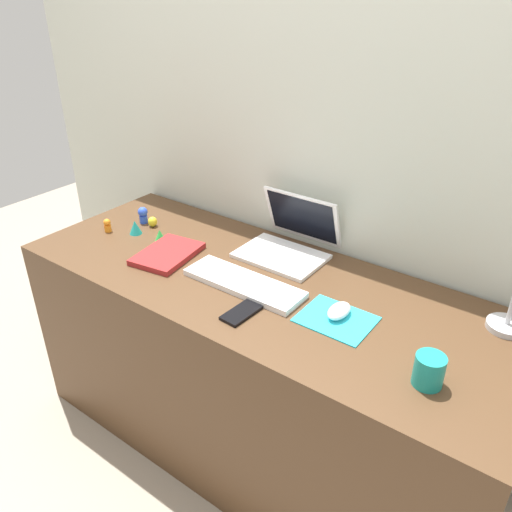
{
  "coord_description": "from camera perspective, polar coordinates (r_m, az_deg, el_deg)",
  "views": [
    {
      "loc": [
        0.84,
        -1.16,
        1.62
      ],
      "look_at": [
        -0.01,
        0.0,
        0.83
      ],
      "focal_mm": 35.98,
      "sensor_mm": 36.0,
      "label": 1
    }
  ],
  "objects": [
    {
      "name": "coffee_mug",
      "position": [
        1.34,
        18.67,
        -11.97
      ],
      "size": [
        0.07,
        0.07,
        0.08
      ],
      "primitive_type": "cylinder",
      "color": "teal",
      "rests_on": "desk"
    },
    {
      "name": "laptop",
      "position": [
        1.84,
        3.87,
        1.98
      ],
      "size": [
        0.3,
        0.28,
        0.2
      ],
      "color": "white",
      "rests_on": "desk"
    },
    {
      "name": "back_wall",
      "position": [
        1.93,
        6.79,
        3.2
      ],
      "size": [
        2.91,
        0.05,
        1.59
      ],
      "primitive_type": "cube",
      "color": "beige",
      "rests_on": "ground_plane"
    },
    {
      "name": "toy_figurine_green",
      "position": [
        1.96,
        -10.63,
        2.26
      ],
      "size": [
        0.04,
        0.04,
        0.05
      ],
      "primitive_type": "cone",
      "color": "green",
      "rests_on": "desk"
    },
    {
      "name": "toy_figurine_yellow",
      "position": [
        2.08,
        -11.42,
        3.76
      ],
      "size": [
        0.04,
        0.04,
        0.04
      ],
      "primitive_type": "ellipsoid",
      "color": "yellow",
      "rests_on": "desk"
    },
    {
      "name": "mousepad",
      "position": [
        1.52,
        8.91,
        -6.96
      ],
      "size": [
        0.21,
        0.17,
        0.0
      ],
      "primitive_type": "cube",
      "color": "#28B7CC",
      "rests_on": "desk"
    },
    {
      "name": "notebook_pad",
      "position": [
        1.85,
        -9.81,
        0.25
      ],
      "size": [
        0.2,
        0.26,
        0.02
      ],
      "primitive_type": "cube",
      "rotation": [
        0.0,
        0.0,
        0.15
      ],
      "color": "maroon",
      "rests_on": "desk"
    },
    {
      "name": "cell_phone",
      "position": [
        1.53,
        -1.64,
        -6.32
      ],
      "size": [
        0.07,
        0.13,
        0.01
      ],
      "primitive_type": "cube",
      "rotation": [
        0.0,
        0.0,
        -0.06
      ],
      "color": "black",
      "rests_on": "desk"
    },
    {
      "name": "ground_plane",
      "position": [
        2.17,
        0.28,
        -19.71
      ],
      "size": [
        6.0,
        6.0,
        0.0
      ],
      "primitive_type": "plane",
      "color": "gray"
    },
    {
      "name": "mouse",
      "position": [
        1.52,
        9.22,
        -6.04
      ],
      "size": [
        0.06,
        0.1,
        0.03
      ],
      "primitive_type": "ellipsoid",
      "color": "white",
      "rests_on": "mousepad"
    },
    {
      "name": "toy_figurine_teal",
      "position": [
        2.04,
        -13.23,
        3.16
      ],
      "size": [
        0.05,
        0.05,
        0.05
      ],
      "primitive_type": "cone",
      "color": "teal",
      "rests_on": "desk"
    },
    {
      "name": "toy_figurine_blue",
      "position": [
        2.12,
        -12.45,
        4.54
      ],
      "size": [
        0.04,
        0.04,
        0.07
      ],
      "color": "blue",
      "rests_on": "desk"
    },
    {
      "name": "toy_figurine_orange",
      "position": [
        2.08,
        -16.19,
        3.32
      ],
      "size": [
        0.03,
        0.03,
        0.05
      ],
      "color": "orange",
      "rests_on": "desk"
    },
    {
      "name": "desk",
      "position": [
        1.9,
        0.31,
        -12.32
      ],
      "size": [
        1.71,
        0.65,
        0.74
      ],
      "primitive_type": "cube",
      "color": "#4C331E",
      "rests_on": "ground_plane"
    },
    {
      "name": "keyboard",
      "position": [
        1.65,
        -1.37,
        -3.05
      ],
      "size": [
        0.41,
        0.13,
        0.02
      ],
      "primitive_type": "cube",
      "color": "white",
      "rests_on": "desk"
    }
  ]
}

